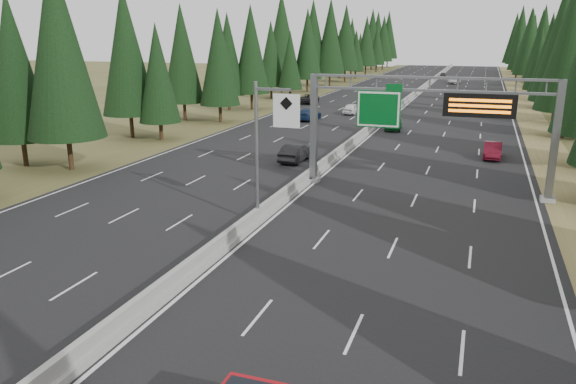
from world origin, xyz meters
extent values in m
cube|color=black|center=(0.00, 80.00, 0.04)|extent=(32.00, 260.00, 0.08)
cube|color=olive|center=(17.80, 80.00, 0.03)|extent=(3.60, 260.00, 0.06)
cube|color=#494722|center=(-17.80, 80.00, 0.03)|extent=(3.60, 260.00, 0.06)
cube|color=gray|center=(0.00, 80.00, 0.23)|extent=(0.70, 260.00, 0.30)
cube|color=gray|center=(0.00, 80.00, 0.63)|extent=(0.30, 260.00, 0.60)
cube|color=slate|center=(0.35, 35.00, 3.98)|extent=(0.45, 0.45, 7.80)
cube|color=gray|center=(0.35, 35.00, 0.23)|extent=(0.90, 0.90, 0.30)
cube|color=slate|center=(16.20, 35.00, 3.98)|extent=(0.45, 0.45, 7.80)
cube|color=gray|center=(16.20, 35.00, 0.23)|extent=(0.90, 0.90, 0.30)
cube|color=slate|center=(8.28, 35.00, 7.80)|extent=(15.85, 0.35, 0.16)
cube|color=slate|center=(8.28, 35.00, 6.96)|extent=(15.85, 0.35, 0.16)
cube|color=#054C19|center=(5.00, 34.75, 5.63)|extent=(3.00, 0.10, 2.50)
cube|color=silver|center=(5.00, 34.69, 5.63)|extent=(2.85, 0.02, 2.35)
cube|color=#054C19|center=(6.00, 34.75, 7.13)|extent=(1.10, 0.10, 0.45)
cube|color=black|center=(11.50, 34.70, 6.13)|extent=(4.50, 0.40, 1.50)
cube|color=orange|center=(11.50, 34.48, 6.48)|extent=(3.80, 0.02, 0.18)
cube|color=orange|center=(11.50, 34.48, 6.13)|extent=(3.80, 0.02, 0.18)
cube|color=orange|center=(11.50, 34.48, 5.78)|extent=(3.80, 0.02, 0.18)
cylinder|color=slate|center=(0.00, 25.00, 4.08)|extent=(0.20, 0.20, 8.00)
cube|color=gray|center=(0.00, 25.00, 0.18)|extent=(0.50, 0.50, 0.20)
cube|color=slate|center=(1.00, 25.00, 7.68)|extent=(2.00, 0.15, 0.15)
cube|color=silver|center=(1.80, 24.88, 6.58)|extent=(1.50, 0.06, 1.80)
cylinder|color=black|center=(19.94, 61.66, 1.45)|extent=(0.40, 0.40, 2.91)
cone|color=black|center=(19.94, 61.66, 10.54)|extent=(6.54, 6.54, 15.27)
cylinder|color=black|center=(19.98, 72.03, 1.40)|extent=(0.40, 0.40, 2.80)
cone|color=black|center=(19.98, 72.03, 10.14)|extent=(6.29, 6.29, 14.69)
cylinder|color=black|center=(20.12, 88.35, 1.06)|extent=(0.40, 0.40, 2.11)
cone|color=black|center=(20.12, 88.35, 7.66)|extent=(4.75, 4.75, 11.09)
cylinder|color=black|center=(23.23, 86.37, 1.42)|extent=(0.40, 0.40, 2.84)
cone|color=black|center=(23.23, 86.37, 10.31)|extent=(6.40, 6.40, 14.93)
cylinder|color=black|center=(19.75, 98.02, 0.95)|extent=(0.40, 0.40, 1.90)
cone|color=black|center=(19.75, 98.02, 6.87)|extent=(4.27, 4.27, 9.96)
cylinder|color=black|center=(25.00, 99.63, 1.26)|extent=(0.40, 0.40, 2.52)
cone|color=black|center=(25.00, 99.63, 9.12)|extent=(5.66, 5.66, 13.21)
cylinder|color=black|center=(20.94, 110.92, 1.28)|extent=(0.40, 0.40, 2.56)
cone|color=black|center=(20.94, 110.92, 9.28)|extent=(5.76, 5.76, 13.44)
cylinder|color=black|center=(23.93, 114.50, 0.91)|extent=(0.40, 0.40, 1.82)
cone|color=black|center=(23.93, 114.50, 6.59)|extent=(4.09, 4.09, 9.54)
cylinder|color=black|center=(19.80, 125.67, 1.29)|extent=(0.40, 0.40, 2.58)
cone|color=black|center=(19.80, 125.67, 9.35)|extent=(5.80, 5.80, 13.54)
cylinder|color=black|center=(24.86, 128.04, 0.92)|extent=(0.40, 0.40, 1.85)
cone|color=black|center=(24.86, 128.04, 6.69)|extent=(4.15, 4.15, 9.69)
cylinder|color=black|center=(20.38, 138.80, 1.33)|extent=(0.40, 0.40, 2.66)
cone|color=black|center=(20.38, 138.80, 9.64)|extent=(5.98, 5.98, 13.96)
cylinder|color=black|center=(24.94, 139.51, 1.26)|extent=(0.40, 0.40, 2.51)
cone|color=black|center=(24.94, 139.51, 9.11)|extent=(5.65, 5.65, 13.19)
cylinder|color=black|center=(19.06, 153.30, 1.05)|extent=(0.40, 0.40, 2.10)
cone|color=black|center=(19.06, 153.30, 7.61)|extent=(4.72, 4.72, 11.02)
cylinder|color=black|center=(23.82, 152.22, 1.35)|extent=(0.40, 0.40, 2.69)
cone|color=black|center=(23.82, 152.22, 9.77)|extent=(6.06, 6.06, 14.15)
cylinder|color=black|center=(19.82, 166.34, 1.48)|extent=(0.40, 0.40, 2.97)
cone|color=black|center=(19.82, 166.34, 10.75)|extent=(6.67, 6.67, 15.57)
cylinder|color=black|center=(23.01, 166.38, 1.02)|extent=(0.40, 0.40, 2.05)
cone|color=black|center=(23.01, 166.38, 7.42)|extent=(4.61, 4.61, 10.75)
cylinder|color=black|center=(19.01, 178.61, 1.37)|extent=(0.40, 0.40, 2.73)
cone|color=black|center=(19.01, 178.61, 9.91)|extent=(6.15, 6.15, 14.35)
cylinder|color=black|center=(23.82, 178.38, 1.33)|extent=(0.40, 0.40, 2.66)
cone|color=black|center=(23.82, 178.38, 9.65)|extent=(5.99, 5.99, 13.98)
cylinder|color=black|center=(20.64, 192.69, 0.91)|extent=(0.40, 0.40, 1.81)
cone|color=black|center=(20.64, 192.69, 6.58)|extent=(4.08, 4.08, 9.53)
cylinder|color=black|center=(23.03, 191.89, 1.19)|extent=(0.40, 0.40, 2.37)
cone|color=black|center=(23.03, 191.89, 8.61)|extent=(5.34, 5.34, 12.47)
cylinder|color=black|center=(-19.19, 32.49, 1.34)|extent=(0.40, 0.40, 2.67)
cone|color=black|center=(-19.19, 32.49, 9.69)|extent=(6.02, 6.02, 14.04)
cylinder|color=black|center=(-23.73, 32.43, 1.12)|extent=(0.40, 0.40, 2.23)
cone|color=black|center=(-23.73, 32.43, 8.09)|extent=(5.02, 5.02, 11.72)
cylinder|color=black|center=(-19.51, 46.64, 0.94)|extent=(0.40, 0.40, 1.89)
cone|color=black|center=(-19.51, 46.64, 6.84)|extent=(4.24, 4.24, 9.90)
cylinder|color=black|center=(-23.19, 46.89, 1.24)|extent=(0.40, 0.40, 2.49)
cone|color=black|center=(-23.19, 46.89, 9.01)|extent=(5.59, 5.59, 13.05)
cylinder|color=black|center=(-19.07, 59.79, 1.10)|extent=(0.40, 0.40, 2.20)
cone|color=black|center=(-19.07, 59.79, 7.97)|extent=(4.95, 4.95, 11.55)
cylinder|color=black|center=(-24.19, 60.00, 1.15)|extent=(0.40, 0.40, 2.30)
cone|color=black|center=(-24.19, 60.00, 8.34)|extent=(5.18, 5.18, 12.08)
cylinder|color=black|center=(-20.40, 73.13, 1.19)|extent=(0.40, 0.40, 2.38)
cone|color=black|center=(-20.40, 73.13, 8.62)|extent=(5.35, 5.35, 12.48)
cylinder|color=black|center=(-23.31, 71.51, 1.10)|extent=(0.40, 0.40, 2.20)
cone|color=black|center=(-23.31, 71.51, 7.96)|extent=(4.94, 4.94, 11.53)
cylinder|color=black|center=(-19.21, 87.09, 0.91)|extent=(0.40, 0.40, 1.82)
cone|color=black|center=(-19.21, 87.09, 6.61)|extent=(4.10, 4.10, 9.57)
cylinder|color=black|center=(-23.02, 88.15, 1.04)|extent=(0.40, 0.40, 2.09)
cone|color=black|center=(-23.02, 88.15, 7.56)|extent=(4.69, 4.69, 10.95)
cylinder|color=black|center=(-20.67, 101.60, 1.24)|extent=(0.40, 0.40, 2.48)
cone|color=black|center=(-20.67, 101.60, 9.01)|extent=(5.59, 5.59, 13.04)
cylinder|color=black|center=(-24.77, 98.47, 1.47)|extent=(0.40, 0.40, 2.93)
cone|color=black|center=(-24.77, 98.47, 10.64)|extent=(6.60, 6.60, 15.41)
cylinder|color=black|center=(-19.54, 114.07, 1.39)|extent=(0.40, 0.40, 2.77)
cone|color=black|center=(-19.54, 114.07, 10.04)|extent=(6.23, 6.23, 14.54)
cylinder|color=black|center=(-23.23, 113.80, 1.43)|extent=(0.40, 0.40, 2.86)
cone|color=black|center=(-23.23, 113.80, 10.37)|extent=(6.43, 6.43, 15.01)
cylinder|color=black|center=(-19.18, 126.39, 1.39)|extent=(0.40, 0.40, 2.79)
cone|color=black|center=(-19.18, 126.39, 10.10)|extent=(6.27, 6.27, 14.63)
cylinder|color=black|center=(-23.16, 127.72, 1.51)|extent=(0.40, 0.40, 3.02)
cone|color=black|center=(-23.16, 127.72, 10.95)|extent=(6.80, 6.80, 15.86)
cylinder|color=black|center=(-19.37, 138.51, 0.96)|extent=(0.40, 0.40, 1.93)
cone|color=black|center=(-19.37, 138.51, 6.99)|extent=(4.34, 4.34, 10.13)
cylinder|color=black|center=(-23.77, 139.37, 0.98)|extent=(0.40, 0.40, 1.96)
cone|color=black|center=(-23.77, 139.37, 7.12)|extent=(4.42, 4.42, 10.31)
cylinder|color=black|center=(-19.51, 151.85, 1.26)|extent=(0.40, 0.40, 2.52)
cone|color=black|center=(-19.51, 151.85, 9.13)|extent=(5.66, 5.66, 13.22)
cylinder|color=black|center=(-23.63, 152.15, 1.21)|extent=(0.40, 0.40, 2.43)
cone|color=black|center=(-23.63, 152.15, 8.80)|extent=(5.46, 5.46, 12.74)
cylinder|color=black|center=(-19.10, 165.67, 1.09)|extent=(0.40, 0.40, 2.19)
cone|color=black|center=(-19.10, 165.67, 7.92)|extent=(4.92, 4.92, 11.47)
cylinder|color=black|center=(-24.36, 166.94, 0.91)|extent=(0.40, 0.40, 1.83)
cone|color=black|center=(-24.36, 166.94, 6.63)|extent=(4.11, 4.11, 9.60)
cylinder|color=black|center=(-19.35, 177.98, 1.33)|extent=(0.40, 0.40, 2.67)
cone|color=black|center=(-19.35, 177.98, 9.67)|extent=(6.00, 6.00, 14.00)
cylinder|color=black|center=(-23.16, 178.91, 1.50)|extent=(0.40, 0.40, 3.00)
cone|color=black|center=(-23.16, 178.91, 10.88)|extent=(6.75, 6.75, 15.76)
cylinder|color=black|center=(-20.46, 193.66, 1.49)|extent=(0.40, 0.40, 2.98)
cone|color=black|center=(-20.46, 193.66, 10.82)|extent=(6.71, 6.71, 15.66)
cylinder|color=black|center=(-23.77, 191.86, 1.48)|extent=(0.40, 0.40, 2.96)
cone|color=black|center=(-23.77, 191.86, 10.74)|extent=(6.66, 6.66, 15.55)
imported|color=#17642D|center=(2.25, 60.73, 0.83)|extent=(2.11, 4.50, 1.49)
imported|color=#5D0D1C|center=(12.87, 48.06, 0.77)|extent=(1.58, 4.25, 1.39)
imported|color=black|center=(13.02, 89.76, 0.88)|extent=(2.40, 5.57, 1.60)
imported|color=#BCBCBC|center=(5.26, 129.20, 0.78)|extent=(2.80, 5.22, 1.40)
imported|color=black|center=(1.50, 146.95, 0.76)|extent=(1.99, 4.13, 1.36)
imported|color=black|center=(-3.05, 41.16, 0.83)|extent=(1.75, 4.59, 1.49)
imported|color=navy|center=(-9.16, 64.97, 0.81)|extent=(2.25, 5.09, 1.45)
imported|color=white|center=(-5.22, 72.45, 0.81)|extent=(2.09, 4.40, 1.45)
imported|color=black|center=(-14.50, 82.57, 0.80)|extent=(2.47, 5.20, 1.43)
camera|label=1|loc=(11.67, -3.43, 10.45)|focal=35.00mm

